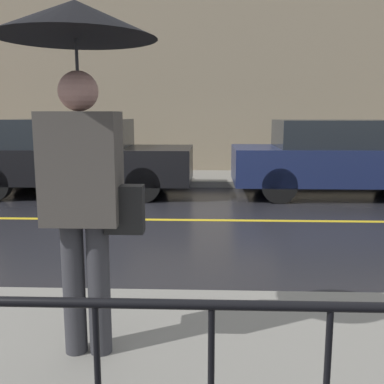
% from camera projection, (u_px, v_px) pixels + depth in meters
% --- Properties ---
extents(ground_plane, '(80.00, 80.00, 0.00)m').
position_uv_depth(ground_plane, '(148.00, 220.00, 7.25)').
color(ground_plane, black).
extents(sidewalk_near, '(28.00, 2.59, 0.14)m').
position_uv_depth(sidewalk_near, '(47.00, 380.00, 2.75)').
color(sidewalk_near, gray).
rests_on(sidewalk_near, ground_plane).
extents(sidewalk_far, '(28.00, 2.12, 0.14)m').
position_uv_depth(sidewalk_far, '(170.00, 178.00, 11.49)').
color(sidewalk_far, gray).
rests_on(sidewalk_far, ground_plane).
extents(lane_marking, '(25.20, 0.12, 0.01)m').
position_uv_depth(lane_marking, '(148.00, 219.00, 7.25)').
color(lane_marking, gold).
rests_on(lane_marking, ground_plane).
extents(building_storefront, '(28.00, 0.30, 5.01)m').
position_uv_depth(building_storefront, '(174.00, 84.00, 12.27)').
color(building_storefront, gray).
rests_on(building_storefront, ground_plane).
extents(pedestrian, '(0.96, 0.96, 2.19)m').
position_uv_depth(pedestrian, '(79.00, 97.00, 2.67)').
color(pedestrian, '#333338').
rests_on(pedestrian, sidewalk_near).
extents(car_black, '(4.74, 1.81, 1.58)m').
position_uv_depth(car_black, '(76.00, 157.00, 9.42)').
color(car_black, black).
rests_on(car_black, ground_plane).
extents(car_navy, '(4.40, 1.80, 1.57)m').
position_uv_depth(car_navy, '(339.00, 158.00, 9.21)').
color(car_navy, '#19234C').
rests_on(car_navy, ground_plane).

